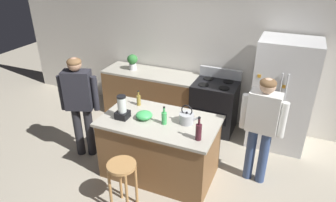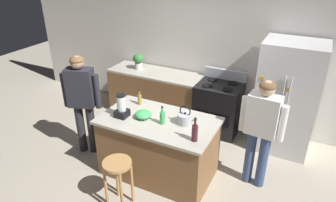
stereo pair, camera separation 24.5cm
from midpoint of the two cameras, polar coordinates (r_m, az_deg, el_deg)
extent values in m
plane|color=#B2A893|center=(4.66, -3.03, -13.21)|extent=(14.00, 14.00, 0.00)
cube|color=silver|center=(5.63, 5.41, 9.68)|extent=(8.00, 0.10, 2.70)
cube|color=brown|center=(4.40, -3.17, -8.90)|extent=(1.55, 0.87, 0.86)
cube|color=#B2AD9E|center=(4.15, -3.32, -3.84)|extent=(1.61, 0.93, 0.04)
cube|color=brown|center=(5.91, -3.58, 0.99)|extent=(2.00, 0.64, 0.86)
cube|color=#B2AD9E|center=(5.72, -3.71, 5.07)|extent=(2.00, 0.64, 0.04)
cube|color=silver|center=(5.14, 19.41, 1.11)|extent=(0.90, 0.70, 1.80)
cylinder|color=#B7BABF|center=(4.76, 18.67, 0.40)|extent=(0.02, 0.02, 0.81)
cylinder|color=#B7BABF|center=(4.76, 19.61, 0.23)|extent=(0.02, 0.02, 0.81)
cube|color=#268CD8|center=(4.92, 16.41, -2.22)|extent=(0.05, 0.01, 0.05)
cube|color=orange|center=(4.70, 19.61, 2.54)|extent=(0.05, 0.01, 0.05)
cube|color=yellow|center=(4.76, 16.17, 1.82)|extent=(0.05, 0.01, 0.05)
cube|color=orange|center=(4.68, 15.34, 4.53)|extent=(0.05, 0.01, 0.05)
cube|color=black|center=(5.49, 7.43, -1.06)|extent=(0.76, 0.64, 0.90)
cube|color=black|center=(5.24, 6.40, -3.02)|extent=(0.60, 0.01, 0.24)
cube|color=#B7BABF|center=(5.52, 8.61, 5.22)|extent=(0.76, 0.06, 0.18)
cylinder|color=black|center=(5.21, 5.36, 3.05)|extent=(0.18, 0.18, 0.01)
cylinder|color=black|center=(5.12, 9.18, 2.39)|extent=(0.18, 0.18, 0.01)
cylinder|color=black|center=(5.47, 6.34, 4.20)|extent=(0.18, 0.18, 0.01)
cylinder|color=black|center=(5.39, 10.00, 3.59)|extent=(0.18, 0.18, 0.01)
cylinder|color=#26262B|center=(5.04, -17.84, -5.45)|extent=(0.17, 0.17, 0.83)
cylinder|color=#26262B|center=(4.98, -15.89, -5.57)|extent=(0.17, 0.17, 0.83)
cube|color=#26262D|center=(4.68, -18.02, 1.95)|extent=(0.45, 0.34, 0.60)
cylinder|color=#26262D|center=(4.79, -20.74, 1.44)|extent=(0.12, 0.12, 0.54)
cylinder|color=#26262D|center=(4.62, -15.03, 1.35)|extent=(0.12, 0.12, 0.54)
sphere|color=tan|center=(4.53, -18.73, 6.54)|extent=(0.26, 0.26, 0.20)
ellipsoid|color=brown|center=(4.52, -18.79, 6.95)|extent=(0.27, 0.27, 0.12)
cylinder|color=#384C7A|center=(4.42, 15.94, -10.14)|extent=(0.14, 0.14, 0.83)
cylinder|color=#384C7A|center=(4.45, 13.68, -9.58)|extent=(0.14, 0.14, 0.83)
cube|color=white|center=(4.07, 15.92, -2.06)|extent=(0.42, 0.25, 0.55)
cylinder|color=white|center=(4.07, 19.23, -3.44)|extent=(0.10, 0.10, 0.49)
cylinder|color=white|center=(4.14, 12.50, -1.91)|extent=(0.10, 0.10, 0.49)
sphere|color=#D8AD8C|center=(3.91, 16.59, 2.75)|extent=(0.22, 0.22, 0.20)
ellipsoid|color=brown|center=(3.90, 16.66, 3.22)|extent=(0.23, 0.23, 0.12)
cylinder|color=#B7844C|center=(3.78, -10.63, -11.87)|extent=(0.36, 0.36, 0.04)
cylinder|color=#B7844C|center=(3.98, -12.61, -16.19)|extent=(0.04, 0.04, 0.64)
cylinder|color=#B7844C|center=(3.88, -9.64, -17.28)|extent=(0.04, 0.04, 0.64)
cylinder|color=#B7844C|center=(4.12, -10.73, -14.24)|extent=(0.04, 0.04, 0.64)
cylinder|color=#B7844C|center=(4.02, -7.83, -15.22)|extent=(0.04, 0.04, 0.64)
cylinder|color=silver|center=(5.91, -7.83, 6.41)|extent=(0.14, 0.14, 0.12)
ellipsoid|color=#337A38|center=(5.86, -7.92, 7.78)|extent=(0.20, 0.20, 0.18)
cube|color=black|center=(4.22, -10.19, -2.59)|extent=(0.17, 0.17, 0.10)
cylinder|color=silver|center=(4.15, -10.37, -0.70)|extent=(0.12, 0.12, 0.21)
cylinder|color=black|center=(4.10, -10.50, 0.77)|extent=(0.12, 0.12, 0.02)
cylinder|color=olive|center=(4.52, -7.09, 0.09)|extent=(0.06, 0.06, 0.15)
cylinder|color=olive|center=(4.47, -7.17, 1.35)|extent=(0.02, 0.02, 0.07)
cylinder|color=black|center=(4.46, -7.20, 1.83)|extent=(0.03, 0.03, 0.02)
cylinder|color=#3FB259|center=(4.01, -2.49, -3.28)|extent=(0.07, 0.07, 0.17)
cylinder|color=#3FB259|center=(3.95, -2.52, -1.78)|extent=(0.03, 0.03, 0.07)
cylinder|color=black|center=(3.93, -2.53, -1.21)|extent=(0.03, 0.03, 0.02)
cylinder|color=#471923|center=(3.69, 3.87, -5.91)|extent=(0.08, 0.08, 0.21)
cylinder|color=#471923|center=(3.61, 3.94, -3.90)|extent=(0.03, 0.03, 0.09)
cylinder|color=black|center=(3.58, 3.97, -3.17)|extent=(0.03, 0.03, 0.02)
ellipsoid|color=#3FB259|center=(4.17, -6.21, -2.71)|extent=(0.23, 0.23, 0.10)
cylinder|color=#B7BABF|center=(4.04, 1.78, -3.29)|extent=(0.20, 0.20, 0.14)
sphere|color=black|center=(4.00, 1.80, -2.23)|extent=(0.03, 0.03, 0.03)
cylinder|color=#B7BABF|center=(3.99, 3.52, -3.39)|extent=(0.09, 0.03, 0.08)
torus|color=black|center=(3.98, 1.80, -1.79)|extent=(0.16, 0.02, 0.16)
camera|label=1|loc=(0.12, -91.63, -0.82)|focal=32.40mm
camera|label=2|loc=(0.12, 88.37, 0.82)|focal=32.40mm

